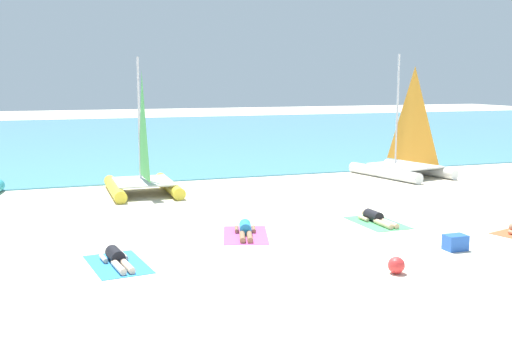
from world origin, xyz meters
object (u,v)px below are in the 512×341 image
at_px(towel_center_left, 245,235).
at_px(cooler_box, 455,242).
at_px(sailboat_yellow, 143,174).
at_px(sailboat_white, 404,158).
at_px(towel_center_right, 377,223).
at_px(sunbather_center_left, 245,230).
at_px(towel_leftmost, 118,264).
at_px(beach_ball, 396,265).
at_px(sunbather_leftmost, 117,258).
at_px(sunbather_center_right, 376,218).

relative_size(towel_center_left, cooler_box, 3.80).
bearing_deg(cooler_box, towel_center_left, 144.72).
bearing_deg(sailboat_yellow, towel_center_left, -76.64).
bearing_deg(towel_center_left, sailboat_white, 37.34).
xyz_separation_m(towel_center_right, cooler_box, (0.29, -2.99, 0.17)).
bearing_deg(sailboat_yellow, sunbather_center_left, -76.36).
height_order(sailboat_yellow, sunbather_center_left, sailboat_yellow).
xyz_separation_m(towel_center_left, cooler_box, (4.12, -2.91, 0.17)).
bearing_deg(towel_leftmost, sailboat_white, 34.00).
bearing_deg(towel_leftmost, beach_ball, -25.57).
xyz_separation_m(sailboat_white, sunbather_leftmost, (-12.48, -8.35, -0.60)).
distance_m(sunbather_leftmost, towel_center_left, 3.64).
xyz_separation_m(towel_center_left, towel_center_right, (3.83, 0.07, 0.00)).
xyz_separation_m(sailboat_yellow, sailboat_white, (10.61, 0.29, 0.04)).
height_order(sailboat_white, cooler_box, sailboat_white).
bearing_deg(beach_ball, towel_leftmost, 154.43).
bearing_deg(sunbather_center_right, cooler_box, -85.50).
bearing_deg(sunbather_center_left, sailboat_white, 54.19).
xyz_separation_m(sailboat_yellow, towel_center_left, (1.49, -6.66, -0.69)).
xyz_separation_m(sailboat_yellow, towel_center_right, (5.32, -6.59, -0.69)).
relative_size(sailboat_yellow, sunbather_center_left, 3.03).
relative_size(towel_center_left, sunbather_center_right, 1.22).
xyz_separation_m(towel_leftmost, beach_ball, (5.24, -2.51, 0.17)).
height_order(beach_ball, cooler_box, cooler_box).
bearing_deg(towel_leftmost, sunbather_center_right, 12.54).
bearing_deg(sunbather_center_left, sunbather_center_right, 18.19).
relative_size(towel_center_left, sunbather_center_left, 1.23).
height_order(towel_leftmost, sunbather_center_left, sunbather_center_left).
height_order(sailboat_white, sunbather_center_left, sailboat_white).
distance_m(sailboat_yellow, sunbather_center_right, 8.43).
distance_m(towel_leftmost, sunbather_leftmost, 0.14).
bearing_deg(sunbather_center_right, towel_center_right, -90.00).
relative_size(towel_center_left, towel_center_right, 1.00).
relative_size(sunbather_leftmost, cooler_box, 3.14).
bearing_deg(towel_leftmost, sunbather_leftmost, 96.85).
relative_size(sunbather_leftmost, beach_ball, 4.52).
relative_size(sunbather_center_left, towel_center_right, 0.81).
relative_size(sunbather_center_right, cooler_box, 3.12).
xyz_separation_m(towel_leftmost, sunbather_center_left, (3.38, 1.52, 0.13)).
height_order(sailboat_white, sunbather_center_right, sailboat_white).
bearing_deg(sunbather_leftmost, towel_leftmost, -90.00).
distance_m(sailboat_white, sunbather_center_right, 8.65).
bearing_deg(sunbather_center_left, sunbather_leftmost, -139.66).
bearing_deg(sunbather_center_left, cooler_box, -18.94).
height_order(towel_center_left, sunbather_center_left, sunbather_center_left).
distance_m(towel_leftmost, sunbather_center_right, 7.36).
xyz_separation_m(sailboat_white, cooler_box, (-5.00, -9.87, -0.55)).
bearing_deg(cooler_box, sailboat_white, 63.14).
distance_m(sailboat_yellow, towel_leftmost, 8.36).
bearing_deg(sailboat_yellow, cooler_box, -58.87).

